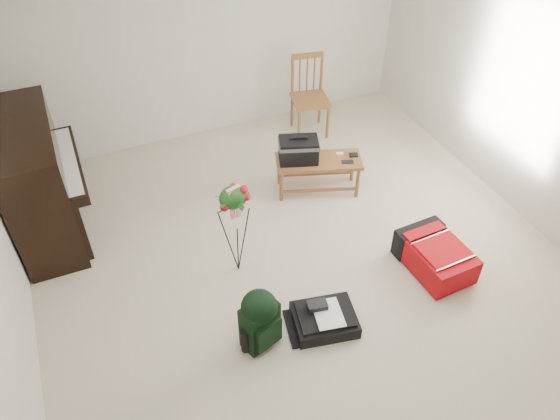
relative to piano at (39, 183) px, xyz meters
name	(u,v)px	position (x,y,z in m)	size (l,w,h in m)	color
floor	(306,269)	(2.19, -1.60, -0.60)	(5.00, 5.50, 0.01)	beige
ceiling	(317,19)	(2.19, -1.60, 1.90)	(5.00, 5.50, 0.01)	white
wall_back	(209,38)	(2.19, 1.15, 0.65)	(5.00, 0.04, 2.50)	beige
wall_right	(544,105)	(4.69, -1.60, 0.65)	(0.04, 5.50, 2.50)	beige
piano	(39,183)	(0.00, 0.00, 0.00)	(0.71, 1.50, 1.25)	black
bench	(306,156)	(2.68, -0.53, -0.09)	(1.02, 0.67, 0.73)	olive
dining_chair	(309,97)	(3.27, 0.63, -0.11)	(0.51, 0.51, 1.01)	olive
red_suitcase	(432,252)	(3.34, -2.02, -0.44)	(0.52, 0.74, 0.31)	red
black_duffel	(324,318)	(2.05, -2.26, -0.52)	(0.62, 0.53, 0.23)	black
green_backpack	(260,317)	(1.47, -2.21, -0.26)	(0.36, 0.33, 0.62)	black
flower_stand	(236,230)	(1.58, -1.34, -0.08)	(0.42, 0.42, 1.06)	black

